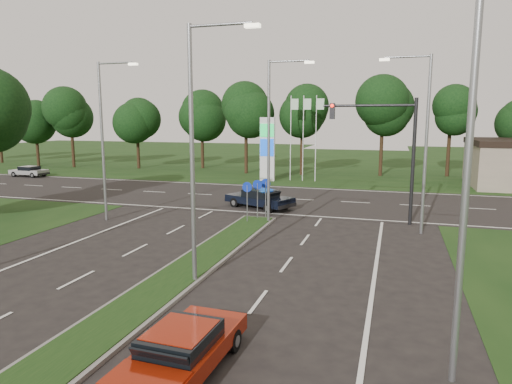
# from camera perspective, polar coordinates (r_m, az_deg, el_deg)

# --- Properties ---
(ground) EXTENTS (160.00, 160.00, 0.00)m
(ground) POSITION_cam_1_polar(r_m,az_deg,el_deg) (12.75, -23.13, -19.12)
(ground) COLOR black
(ground) RESTS_ON ground
(verge_far) EXTENTS (160.00, 50.00, 0.02)m
(verge_far) POSITION_cam_1_polar(r_m,az_deg,el_deg) (64.16, 10.19, 3.77)
(verge_far) COLOR black
(verge_far) RESTS_ON ground
(cross_road) EXTENTS (160.00, 12.00, 0.02)m
(cross_road) POSITION_cam_1_polar(r_m,az_deg,el_deg) (33.82, 3.85, -0.87)
(cross_road) COLOR black
(cross_road) RESTS_ON ground
(median_kerb) EXTENTS (2.00, 26.00, 0.12)m
(median_kerb) POSITION_cam_1_polar(r_m,az_deg,el_deg) (15.67, -13.50, -12.94)
(median_kerb) COLOR slate
(median_kerb) RESTS_ON ground
(streetlight_median_near) EXTENTS (2.53, 0.22, 9.00)m
(streetlight_median_near) POSITION_cam_1_polar(r_m,az_deg,el_deg) (15.87, -7.37, 6.17)
(streetlight_median_near) COLOR gray
(streetlight_median_near) RESTS_ON ground
(streetlight_median_far) EXTENTS (2.53, 0.22, 9.00)m
(streetlight_median_far) POSITION_cam_1_polar(r_m,az_deg,el_deg) (25.31, 2.04, 7.34)
(streetlight_median_far) COLOR gray
(streetlight_median_far) RESTS_ON ground
(streetlight_left_far) EXTENTS (2.53, 0.22, 9.00)m
(streetlight_left_far) POSITION_cam_1_polar(r_m,az_deg,el_deg) (27.47, -18.35, 7.02)
(streetlight_left_far) COLOR gray
(streetlight_left_far) RESTS_ON ground
(streetlight_right_far) EXTENTS (2.53, 0.22, 9.00)m
(streetlight_right_far) POSITION_cam_1_polar(r_m,az_deg,el_deg) (24.49, 20.09, 6.73)
(streetlight_right_far) COLOR gray
(streetlight_right_far) RESTS_ON ground
(streetlight_right_near) EXTENTS (2.53, 0.22, 9.00)m
(streetlight_right_near) POSITION_cam_1_polar(r_m,az_deg,el_deg) (10.55, 23.92, 3.98)
(streetlight_right_near) COLOR gray
(streetlight_right_near) RESTS_ON ground
(traffic_signal) EXTENTS (5.10, 0.42, 7.00)m
(traffic_signal) POSITION_cam_1_polar(r_m,az_deg,el_deg) (26.47, 16.32, 6.13)
(traffic_signal) COLOR black
(traffic_signal) RESTS_ON ground
(median_signs) EXTENTS (1.16, 1.76, 2.38)m
(median_signs) POSITION_cam_1_polar(r_m,az_deg,el_deg) (26.29, 0.12, 0.04)
(median_signs) COLOR gray
(median_signs) RESTS_ON ground
(gas_pylon) EXTENTS (5.80, 1.26, 8.00)m
(gas_pylon) POSITION_cam_1_polar(r_m,az_deg,el_deg) (43.09, 1.73, 5.59)
(gas_pylon) COLOR silver
(gas_pylon) RESTS_ON ground
(treeline_far) EXTENTS (6.00, 6.00, 9.90)m
(treeline_far) POSITION_cam_1_polar(r_m,az_deg,el_deg) (48.95, 8.38, 10.19)
(treeline_far) COLOR black
(treeline_far) RESTS_ON ground
(red_sedan) EXTENTS (1.83, 4.17, 1.13)m
(red_sedan) POSITION_cam_1_polar(r_m,az_deg,el_deg) (11.31, -9.21, -18.79)
(red_sedan) COLOR maroon
(red_sedan) RESTS_ON ground
(navy_sedan) EXTENTS (4.95, 3.60, 1.26)m
(navy_sedan) POSITION_cam_1_polar(r_m,az_deg,el_deg) (30.11, 0.47, -0.79)
(navy_sedan) COLOR black
(navy_sedan) RESTS_ON ground
(far_car_a) EXTENTS (3.86, 1.80, 1.09)m
(far_car_a) POSITION_cam_1_polar(r_m,az_deg,el_deg) (51.98, -26.52, 2.36)
(far_car_a) COLOR #999999
(far_car_a) RESTS_ON ground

